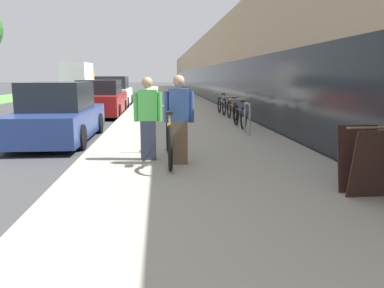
{
  "coord_description": "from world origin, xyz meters",
  "views": [
    {
      "loc": [
        5.45,
        -4.9,
        1.68
      ],
      "look_at": [
        7.01,
        13.03,
        -1.57
      ],
      "focal_mm": 35.0,
      "sensor_mm": 36.0,
      "label": 1
    }
  ],
  "objects_px": {
    "person_rider": "(179,120)",
    "sandwich_board_sign": "(365,161)",
    "person_bystander": "(148,119)",
    "tandem_bicycle": "(169,139)",
    "parked_sedan_far": "(113,93)",
    "parked_sedan_curbside": "(59,115)",
    "cruiser_bike_nearest": "(240,116)",
    "bike_rack_hoop": "(247,115)",
    "vintage_roadster_curbside": "(100,100)",
    "cruiser_bike_middle": "(232,110)",
    "cruiser_bike_farthest": "(222,105)",
    "moving_truck": "(79,78)"
  },
  "relations": [
    {
      "from": "tandem_bicycle",
      "to": "cruiser_bike_nearest",
      "type": "xyz_separation_m",
      "value": [
        2.25,
        4.34,
        -0.04
      ]
    },
    {
      "from": "person_rider",
      "to": "sandwich_board_sign",
      "type": "height_order",
      "value": "person_rider"
    },
    {
      "from": "sandwich_board_sign",
      "to": "parked_sedan_far",
      "type": "relative_size",
      "value": 0.19
    },
    {
      "from": "cruiser_bike_nearest",
      "to": "cruiser_bike_farthest",
      "type": "distance_m",
      "value": 4.09
    },
    {
      "from": "parked_sedan_far",
      "to": "moving_truck",
      "type": "relative_size",
      "value": 0.7
    },
    {
      "from": "person_rider",
      "to": "sandwich_board_sign",
      "type": "relative_size",
      "value": 1.73
    },
    {
      "from": "tandem_bicycle",
      "to": "person_rider",
      "type": "bearing_deg",
      "value": -58.31
    },
    {
      "from": "tandem_bicycle",
      "to": "vintage_roadster_curbside",
      "type": "bearing_deg",
      "value": 105.52
    },
    {
      "from": "parked_sedan_curbside",
      "to": "person_rider",
      "type": "bearing_deg",
      "value": -50.17
    },
    {
      "from": "person_rider",
      "to": "cruiser_bike_nearest",
      "type": "relative_size",
      "value": 0.91
    },
    {
      "from": "bike_rack_hoop",
      "to": "moving_truck",
      "type": "relative_size",
      "value": 0.13
    },
    {
      "from": "person_bystander",
      "to": "parked_sedan_curbside",
      "type": "bearing_deg",
      "value": 127.18
    },
    {
      "from": "vintage_roadster_curbside",
      "to": "cruiser_bike_farthest",
      "type": "bearing_deg",
      "value": -14.49
    },
    {
      "from": "person_bystander",
      "to": "bike_rack_hoop",
      "type": "bearing_deg",
      "value": 48.57
    },
    {
      "from": "tandem_bicycle",
      "to": "cruiser_bike_middle",
      "type": "height_order",
      "value": "tandem_bicycle"
    },
    {
      "from": "person_rider",
      "to": "bike_rack_hoop",
      "type": "xyz_separation_m",
      "value": [
        1.99,
        3.25,
        -0.27
      ]
    },
    {
      "from": "moving_truck",
      "to": "parked_sedan_far",
      "type": "bearing_deg",
      "value": -72.53
    },
    {
      "from": "bike_rack_hoop",
      "to": "sandwich_board_sign",
      "type": "xyz_separation_m",
      "value": [
        0.32,
        -5.24,
        -0.06
      ]
    },
    {
      "from": "person_bystander",
      "to": "vintage_roadster_curbside",
      "type": "height_order",
      "value": "person_bystander"
    },
    {
      "from": "bike_rack_hoop",
      "to": "moving_truck",
      "type": "xyz_separation_m",
      "value": [
        -10.48,
        29.69,
        0.87
      ]
    },
    {
      "from": "cruiser_bike_nearest",
      "to": "parked_sedan_far",
      "type": "relative_size",
      "value": 0.37
    },
    {
      "from": "vintage_roadster_curbside",
      "to": "bike_rack_hoop",
      "type": "bearing_deg",
      "value": -54.31
    },
    {
      "from": "cruiser_bike_nearest",
      "to": "parked_sedan_far",
      "type": "bearing_deg",
      "value": 115.07
    },
    {
      "from": "parked_sedan_curbside",
      "to": "parked_sedan_far",
      "type": "distance_m",
      "value": 11.88
    },
    {
      "from": "person_rider",
      "to": "cruiser_bike_farthest",
      "type": "relative_size",
      "value": 0.85
    },
    {
      "from": "person_rider",
      "to": "person_bystander",
      "type": "xyz_separation_m",
      "value": [
        -0.55,
        0.37,
        -0.02
      ]
    },
    {
      "from": "cruiser_bike_farthest",
      "to": "parked_sedan_curbside",
      "type": "xyz_separation_m",
      "value": [
        -5.18,
        -5.15,
        0.16
      ]
    },
    {
      "from": "tandem_bicycle",
      "to": "parked_sedan_far",
      "type": "distance_m",
      "value": 15.41
    },
    {
      "from": "cruiser_bike_nearest",
      "to": "sandwich_board_sign",
      "type": "height_order",
      "value": "sandwich_board_sign"
    },
    {
      "from": "person_bystander",
      "to": "person_rider",
      "type": "bearing_deg",
      "value": -34.04
    },
    {
      "from": "bike_rack_hoop",
      "to": "parked_sedan_far",
      "type": "height_order",
      "value": "parked_sedan_far"
    },
    {
      "from": "sandwich_board_sign",
      "to": "cruiser_bike_farthest",
      "type": "bearing_deg",
      "value": 90.52
    },
    {
      "from": "vintage_roadster_curbside",
      "to": "parked_sedan_far",
      "type": "bearing_deg",
      "value": 91.1
    },
    {
      "from": "cruiser_bike_nearest",
      "to": "bike_rack_hoop",
      "type": "bearing_deg",
      "value": -93.75
    },
    {
      "from": "cruiser_bike_middle",
      "to": "parked_sedan_curbside",
      "type": "distance_m",
      "value": 6.07
    },
    {
      "from": "cruiser_bike_nearest",
      "to": "parked_sedan_far",
      "type": "xyz_separation_m",
      "value": [
        -5.06,
        10.82,
        0.24
      ]
    },
    {
      "from": "tandem_bicycle",
      "to": "cruiser_bike_middle",
      "type": "relative_size",
      "value": 1.35
    },
    {
      "from": "vintage_roadster_curbside",
      "to": "parked_sedan_curbside",
      "type": "bearing_deg",
      "value": -90.77
    },
    {
      "from": "sandwich_board_sign",
      "to": "person_bystander",
      "type": "bearing_deg",
      "value": 140.39
    },
    {
      "from": "tandem_bicycle",
      "to": "vintage_roadster_curbside",
      "type": "xyz_separation_m",
      "value": [
        -2.7,
        9.74,
        0.14
      ]
    },
    {
      "from": "cruiser_bike_farthest",
      "to": "moving_truck",
      "type": "relative_size",
      "value": 0.28
    },
    {
      "from": "cruiser_bike_farthest",
      "to": "sandwich_board_sign",
      "type": "height_order",
      "value": "sandwich_board_sign"
    },
    {
      "from": "tandem_bicycle",
      "to": "parked_sedan_far",
      "type": "xyz_separation_m",
      "value": [
        -2.81,
        15.15,
        0.2
      ]
    },
    {
      "from": "person_bystander",
      "to": "parked_sedan_far",
      "type": "xyz_separation_m",
      "value": [
        -2.43,
        15.06,
        -0.16
      ]
    },
    {
      "from": "cruiser_bike_nearest",
      "to": "vintage_roadster_curbside",
      "type": "height_order",
      "value": "vintage_roadster_curbside"
    },
    {
      "from": "bike_rack_hoop",
      "to": "sandwich_board_sign",
      "type": "bearing_deg",
      "value": -86.5
    },
    {
      "from": "tandem_bicycle",
      "to": "cruiser_bike_nearest",
      "type": "distance_m",
      "value": 4.89
    },
    {
      "from": "bike_rack_hoop",
      "to": "moving_truck",
      "type": "distance_m",
      "value": 31.49
    },
    {
      "from": "person_bystander",
      "to": "parked_sedan_far",
      "type": "distance_m",
      "value": 15.26
    },
    {
      "from": "vintage_roadster_curbside",
      "to": "cruiser_bike_middle",
      "type": "bearing_deg",
      "value": -33.2
    }
  ]
}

